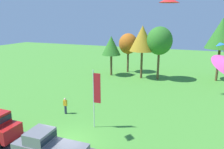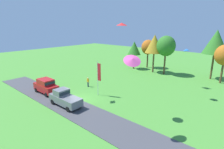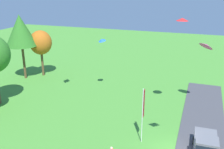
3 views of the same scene
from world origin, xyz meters
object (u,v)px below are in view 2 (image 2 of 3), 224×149
tree_far_left (154,44)px  kite_delta_over_trees (122,24)px  flag_banner (99,74)px  kite_delta_topmost (132,60)px  kite_delta_low_drifter (186,50)px  tree_center_back (148,47)px  person_beside_suv (88,82)px  tree_lone_near (216,42)px  tree_left_of_center (166,46)px  tree_right_of_center (134,48)px  car_pickup_far_end (65,98)px  car_suv_by_flagpole (46,85)px

tree_far_left → kite_delta_over_trees: 21.89m
kite_delta_over_trees → flag_banner: bearing=159.5°
kite_delta_topmost → kite_delta_low_drifter: bearing=87.7°
tree_center_back → tree_far_left: size_ratio=0.83×
person_beside_suv → tree_lone_near: (15.09, 19.54, 6.50)m
tree_center_back → tree_left_of_center: (6.07, -3.11, 1.01)m
tree_right_of_center → kite_delta_low_drifter: bearing=-33.2°
car_pickup_far_end → flag_banner: flag_banner is taller
car_suv_by_flagpole → kite_delta_over_trees: (12.97, 2.66, 9.26)m
car_suv_by_flagpole → kite_delta_topmost: kite_delta_topmost is taller
flag_banner → kite_delta_topmost: kite_delta_topmost is taller
tree_left_of_center → tree_lone_near: bearing=17.5°
tree_right_of_center → flag_banner: size_ratio=1.27×
tree_right_of_center → kite_delta_low_drifter: kite_delta_low_drifter is taller
car_suv_by_flagpole → person_beside_suv: bearing=67.4°
car_pickup_far_end → tree_center_back: bearing=96.6°
person_beside_suv → kite_delta_over_trees: size_ratio=1.41×
tree_center_back → kite_delta_over_trees: (10.04, -23.64, 5.39)m
car_pickup_far_end → person_beside_suv: size_ratio=2.95×
car_suv_by_flagpole → car_pickup_far_end: bearing=-6.3°
flag_banner → kite_delta_over_trees: bearing=-20.5°
person_beside_suv → flag_banner: 5.16m
person_beside_suv → tree_far_left: (3.63, 16.68, 5.60)m
car_pickup_far_end → tree_right_of_center: (-5.02, 23.63, 4.00)m
tree_lone_near → kite_delta_topmost: (-1.53, -25.85, 0.08)m
tree_right_of_center → tree_left_of_center: size_ratio=0.80×
kite_delta_low_drifter → tree_lone_near: bearing=85.5°
car_suv_by_flagpole → car_pickup_far_end: car_suv_by_flagpole is taller
tree_right_of_center → tree_far_left: size_ratio=0.79×
person_beside_suv → car_suv_by_flagpole: bearing=-112.6°
tree_lone_near → kite_delta_over_trees: (-4.78, -23.30, 3.18)m
tree_far_left → tree_center_back: bearing=136.4°
tree_far_left → tree_left_of_center: size_ratio=1.02×
tree_far_left → kite_delta_topmost: size_ratio=5.36×
tree_left_of_center → flag_banner: 18.61m
tree_center_back → tree_lone_near: tree_lone_near is taller
person_beside_suv → flag_banner: (4.26, -1.50, 2.49)m
person_beside_suv → tree_right_of_center: size_ratio=0.25×
person_beside_suv → tree_far_left: bearing=77.7°
car_suv_by_flagpole → tree_lone_near: tree_lone_near is taller
car_pickup_far_end → tree_left_of_center: tree_left_of_center is taller
car_suv_by_flagpole → tree_right_of_center: size_ratio=0.68×
kite_delta_topmost → tree_left_of_center: bearing=107.4°
person_beside_suv → tree_right_of_center: 17.16m
car_pickup_far_end → kite_delta_low_drifter: bearing=51.3°
tree_right_of_center → car_pickup_far_end: bearing=-78.0°
tree_center_back → flag_banner: size_ratio=1.33×
tree_center_back → flag_banner: bearing=-79.4°
tree_lone_near → kite_delta_low_drifter: (-1.03, -13.26, -0.27)m
tree_far_left → kite_delta_topmost: tree_far_left is taller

